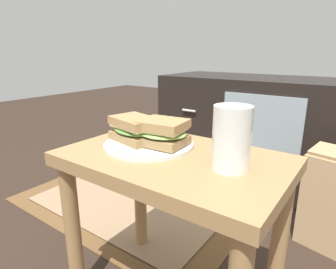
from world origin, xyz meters
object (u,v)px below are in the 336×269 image
object	(u,v)px
sandwich_front	(135,129)
tv_cabinet	(251,130)
sandwich_back	(163,132)
plate	(149,144)
paper_bag	(331,201)
beer_glass	(232,139)

from	to	relation	value
sandwich_front	tv_cabinet	bearing A→B (deg)	89.60
tv_cabinet	sandwich_back	distance (m)	0.95
plate	sandwich_back	xyz separation A→B (m)	(0.04, 0.01, 0.04)
paper_bag	beer_glass	bearing A→B (deg)	-107.82
plate	paper_bag	size ratio (longest dim) A/B	0.64
sandwich_front	beer_glass	world-z (taller)	beer_glass
plate	beer_glass	world-z (taller)	beer_glass
plate	sandwich_back	distance (m)	0.06
tv_cabinet	plate	world-z (taller)	tv_cabinet
tv_cabinet	plate	distance (m)	0.95
sandwich_back	paper_bag	size ratio (longest dim) A/B	0.35
beer_glass	sandwich_front	bearing A→B (deg)	177.98
beer_glass	plate	bearing A→B (deg)	176.22
paper_bag	plate	bearing A→B (deg)	-128.45
tv_cabinet	beer_glass	size ratio (longest dim) A/B	6.79
plate	sandwich_back	world-z (taller)	sandwich_back
plate	sandwich_front	world-z (taller)	sandwich_front
tv_cabinet	sandwich_front	xyz separation A→B (m)	(-0.01, -0.94, 0.21)
plate	sandwich_front	distance (m)	0.06
tv_cabinet	beer_glass	distance (m)	1.02
sandwich_front	sandwich_back	bearing A→B (deg)	7.77
tv_cabinet	sandwich_front	size ratio (longest dim) A/B	5.89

